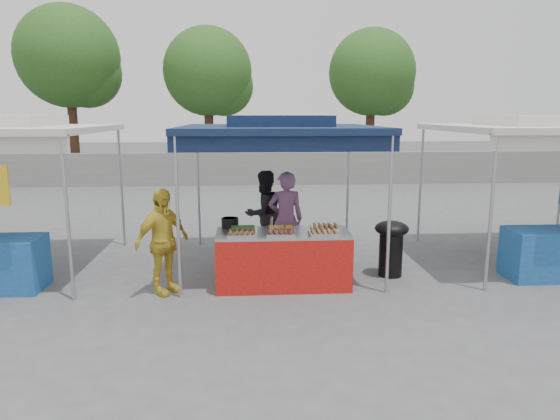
{
  "coord_description": "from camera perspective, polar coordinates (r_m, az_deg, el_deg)",
  "views": [
    {
      "loc": [
        -0.52,
        -7.38,
        2.6
      ],
      "look_at": [
        0.0,
        0.6,
        1.05
      ],
      "focal_mm": 32.0,
      "sensor_mm": 36.0,
      "label": 1
    }
  ],
  "objects": [
    {
      "name": "cooking_pot",
      "position": [
        7.8,
        -5.74,
        -1.47
      ],
      "size": [
        0.27,
        0.27,
        0.15
      ],
      "primitive_type": "cylinder",
      "color": "black",
      "rests_on": "vendor_table"
    },
    {
      "name": "ground_plane",
      "position": [
        7.84,
        0.29,
        -8.4
      ],
      "size": [
        80.0,
        80.0,
        0.0
      ],
      "primitive_type": "plane",
      "color": "#515153"
    },
    {
      "name": "food_tray_bm",
      "position": [
        7.57,
        0.07,
        -2.12
      ],
      "size": [
        0.42,
        0.3,
        0.07
      ],
      "color": "#B4B4B8",
      "rests_on": "vendor_table"
    },
    {
      "name": "back_wall",
      "position": [
        18.49,
        -2.1,
        4.74
      ],
      "size": [
        40.0,
        0.25,
        1.2
      ],
      "primitive_type": "cube",
      "color": "slate",
      "rests_on": "ground_plane"
    },
    {
      "name": "tree_2",
      "position": [
        21.28,
        10.8,
        14.78
      ],
      "size": [
        3.54,
        3.48,
        5.98
      ],
      "color": "#3A2216",
      "rests_on": "ground_plane"
    },
    {
      "name": "vendor_table",
      "position": [
        7.61,
        0.34,
        -5.63
      ],
      "size": [
        2.0,
        0.8,
        0.85
      ],
      "color": "#AE1610",
      "rests_on": "ground_plane"
    },
    {
      "name": "food_tray_fr",
      "position": [
        7.33,
        4.99,
        -2.61
      ],
      "size": [
        0.42,
        0.3,
        0.07
      ],
      "color": "#B4B4B8",
      "rests_on": "vendor_table"
    },
    {
      "name": "food_tray_br",
      "position": [
        7.66,
        5.18,
        -2.01
      ],
      "size": [
        0.42,
        0.3,
        0.07
      ],
      "color": "#B4B4B8",
      "rests_on": "vendor_table"
    },
    {
      "name": "tree_1",
      "position": [
        20.6,
        -7.83,
        14.98
      ],
      "size": [
        3.53,
        3.48,
        5.97
      ],
      "color": "#3A2216",
      "rests_on": "ground_plane"
    },
    {
      "name": "skewer_cup",
      "position": [
        7.27,
        -1.0,
        -2.59
      ],
      "size": [
        0.07,
        0.07,
        0.09
      ],
      "primitive_type": "cylinder",
      "color": "#A9A9AF",
      "rests_on": "vendor_table"
    },
    {
      "name": "neighbor_stall_right",
      "position": [
        9.46,
        28.43,
        3.58
      ],
      "size": [
        3.2,
        3.2,
        2.57
      ],
      "color": "#A9A9AF",
      "rests_on": "ground_plane"
    },
    {
      "name": "food_tray_bl",
      "position": [
        7.53,
        -4.25,
        -2.23
      ],
      "size": [
        0.42,
        0.3,
        0.07
      ],
      "color": "#B4B4B8",
      "rests_on": "vendor_table"
    },
    {
      "name": "food_tray_fl",
      "position": [
        7.24,
        -4.35,
        -2.76
      ],
      "size": [
        0.42,
        0.3,
        0.07
      ],
      "color": "#B4B4B8",
      "rests_on": "vendor_table"
    },
    {
      "name": "crate_left",
      "position": [
        8.31,
        -1.96,
        -6.28
      ],
      "size": [
        0.45,
        0.32,
        0.27
      ],
      "primitive_type": "cube",
      "color": "navy",
      "rests_on": "ground_plane"
    },
    {
      "name": "crate_stacked",
      "position": [
        8.21,
        2.76,
        -4.01
      ],
      "size": [
        0.53,
        0.37,
        0.32
      ],
      "primitive_type": "cube",
      "color": "navy",
      "rests_on": "crate_right"
    },
    {
      "name": "vendor_woman",
      "position": [
        8.51,
        0.66,
        -1.08
      ],
      "size": [
        0.62,
        0.42,
        1.65
      ],
      "primitive_type": "imported",
      "rotation": [
        0.0,
        0.0,
        3.19
      ],
      "color": "#7C4E73",
      "rests_on": "ground_plane"
    },
    {
      "name": "crate_right",
      "position": [
        8.29,
        2.74,
        -6.14
      ],
      "size": [
        0.54,
        0.38,
        0.32
      ],
      "primitive_type": "cube",
      "color": "navy",
      "rests_on": "ground_plane"
    },
    {
      "name": "main_canopy",
      "position": [
        8.37,
        -0.17,
        9.4
      ],
      "size": [
        3.2,
        3.2,
        2.57
      ],
      "color": "#A9A9AF",
      "rests_on": "ground_plane"
    },
    {
      "name": "tree_0",
      "position": [
        21.73,
        -22.62,
        15.43
      ],
      "size": [
        3.91,
        3.91,
        6.73
      ],
      "color": "#3A2216",
      "rests_on": "ground_plane"
    },
    {
      "name": "helper_man",
      "position": [
        9.14,
        -1.84,
        -0.43
      ],
      "size": [
        0.98,
        0.93,
        1.59
      ],
      "primitive_type": "imported",
      "rotation": [
        0.0,
        0.0,
        3.72
      ],
      "color": "black",
      "rests_on": "ground_plane"
    },
    {
      "name": "customer_person",
      "position": [
        7.42,
        -13.29,
        -3.53
      ],
      "size": [
        0.9,
        0.93,
        1.56
      ],
      "primitive_type": "imported",
      "rotation": [
        0.0,
        0.0,
        0.82
      ],
      "color": "gold",
      "rests_on": "ground_plane"
    },
    {
      "name": "wok_burner",
      "position": [
        8.26,
        12.58,
        -3.74
      ],
      "size": [
        0.54,
        0.54,
        0.91
      ],
      "rotation": [
        0.0,
        0.0,
        -0.14
      ],
      "color": "black",
      "rests_on": "ground_plane"
    },
    {
      "name": "food_tray_fm",
      "position": [
        7.26,
        0.09,
        -2.69
      ],
      "size": [
        0.42,
        0.3,
        0.07
      ],
      "color": "#B4B4B8",
      "rests_on": "vendor_table"
    }
  ]
}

